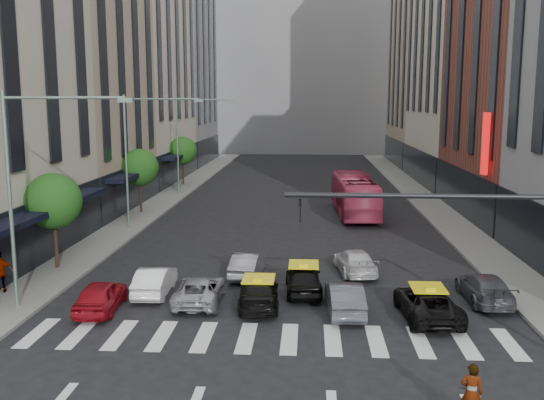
% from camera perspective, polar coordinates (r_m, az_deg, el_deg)
% --- Properties ---
extents(ground, '(160.00, 160.00, 0.00)m').
position_cam_1_polar(ground, '(21.69, -0.12, -14.39)').
color(ground, black).
rests_on(ground, ground).
extents(sidewalk_left, '(3.00, 96.00, 0.15)m').
position_cam_1_polar(sidewalk_left, '(52.16, -10.69, -0.40)').
color(sidewalk_left, slate).
rests_on(sidewalk_left, ground).
extents(sidewalk_right, '(3.00, 96.00, 0.15)m').
position_cam_1_polar(sidewalk_right, '(51.59, 14.92, -0.66)').
color(sidewalk_right, slate).
rests_on(sidewalk_right, ground).
extents(building_left_b, '(8.00, 16.00, 24.00)m').
position_cam_1_polar(building_left_b, '(51.30, -17.78, 12.53)').
color(building_left_b, tan).
rests_on(building_left_b, ground).
extents(building_left_c, '(8.00, 20.00, 36.00)m').
position_cam_1_polar(building_left_c, '(68.94, -12.41, 16.83)').
color(building_left_c, beige).
rests_on(building_left_c, ground).
extents(building_left_d, '(8.00, 18.00, 30.00)m').
position_cam_1_polar(building_left_d, '(87.00, -8.84, 13.33)').
color(building_left_d, gray).
rests_on(building_left_d, ground).
extents(building_right_b, '(8.00, 18.00, 26.00)m').
position_cam_1_polar(building_right_b, '(49.58, 22.68, 13.55)').
color(building_right_b, brown).
rests_on(building_right_b, ground).
extents(building_right_d, '(8.00, 18.00, 28.00)m').
position_cam_1_polar(building_right_d, '(86.43, 14.36, 12.52)').
color(building_right_d, tan).
rests_on(building_right_d, ground).
extents(building_far, '(30.00, 10.00, 36.00)m').
position_cam_1_polar(building_far, '(105.24, 2.92, 14.35)').
color(building_far, gray).
rests_on(building_far, ground).
extents(tree_near, '(2.88, 2.88, 4.95)m').
position_cam_1_polar(tree_near, '(32.95, -19.88, -0.10)').
color(tree_near, black).
rests_on(tree_near, sidewalk_left).
extents(tree_mid, '(2.88, 2.88, 4.95)m').
position_cam_1_polar(tree_mid, '(47.92, -12.33, 3.02)').
color(tree_mid, black).
rests_on(tree_mid, sidewalk_left).
extents(tree_far, '(2.88, 2.88, 4.95)m').
position_cam_1_polar(tree_far, '(63.39, -8.40, 4.61)').
color(tree_far, black).
rests_on(tree_far, sidewalk_left).
extents(streetlamp_near, '(5.38, 0.25, 9.00)m').
position_cam_1_polar(streetlamp_near, '(26.52, -21.76, 2.55)').
color(streetlamp_near, gray).
rests_on(streetlamp_near, sidewalk_left).
extents(streetlamp_mid, '(5.38, 0.25, 9.00)m').
position_cam_1_polar(streetlamp_mid, '(41.50, -12.35, 5.20)').
color(streetlamp_mid, gray).
rests_on(streetlamp_mid, sidewalk_left).
extents(streetlamp_far, '(5.38, 0.25, 9.00)m').
position_cam_1_polar(streetlamp_far, '(57.03, -7.96, 6.38)').
color(streetlamp_far, gray).
rests_on(streetlamp_far, sidewalk_left).
extents(traffic_signal, '(10.10, 0.20, 6.00)m').
position_cam_1_polar(traffic_signal, '(20.34, 21.90, -3.43)').
color(traffic_signal, black).
rests_on(traffic_signal, ground).
extents(liberty_sign, '(0.30, 0.70, 4.00)m').
position_cam_1_polar(liberty_sign, '(41.49, 19.45, 5.02)').
color(liberty_sign, red).
rests_on(liberty_sign, ground).
extents(car_red, '(1.74, 3.93, 1.31)m').
position_cam_1_polar(car_red, '(26.66, -15.81, -8.66)').
color(car_red, maroon).
rests_on(car_red, ground).
extents(car_white_front, '(1.45, 3.90, 1.27)m').
position_cam_1_polar(car_white_front, '(28.33, -10.96, -7.45)').
color(car_white_front, white).
rests_on(car_white_front, ground).
extents(car_silver, '(2.02, 4.23, 1.16)m').
position_cam_1_polar(car_silver, '(26.86, -6.83, -8.40)').
color(car_silver, '#ABABB1').
rests_on(car_silver, ground).
extents(taxi_left, '(1.97, 4.30, 1.22)m').
position_cam_1_polar(taxi_left, '(26.19, -1.25, -8.74)').
color(taxi_left, black).
rests_on(taxi_left, ground).
extents(taxi_center, '(1.81, 4.03, 1.34)m').
position_cam_1_polar(taxi_center, '(27.95, 2.99, -7.45)').
color(taxi_center, black).
rests_on(taxi_center, ground).
extents(car_grey_mid, '(1.57, 4.03, 1.31)m').
position_cam_1_polar(car_grey_mid, '(25.61, 6.87, -9.12)').
color(car_grey_mid, '#494B51').
rests_on(car_grey_mid, ground).
extents(taxi_right, '(2.40, 4.66, 1.26)m').
position_cam_1_polar(taxi_right, '(25.64, 14.40, -9.39)').
color(taxi_right, black).
rests_on(taxi_right, ground).
extents(car_grey_curb, '(1.81, 4.33, 1.25)m').
position_cam_1_polar(car_grey_curb, '(28.37, 19.37, -7.81)').
color(car_grey_curb, '#45474E').
rests_on(car_grey_curb, ground).
extents(car_row2_left, '(1.61, 3.88, 1.25)m').
position_cam_1_polar(car_row2_left, '(30.50, -2.32, -6.10)').
color(car_row2_left, gray).
rests_on(car_row2_left, ground).
extents(car_row2_right, '(2.26, 4.41, 1.22)m').
position_cam_1_polar(car_row2_right, '(31.39, 7.80, -5.75)').
color(car_row2_right, silver).
rests_on(car_row2_right, ground).
extents(bus, '(3.11, 11.26, 3.11)m').
position_cam_1_polar(bus, '(47.20, 7.76, 0.48)').
color(bus, '#C1385F').
rests_on(bus, ground).
extents(rider, '(0.67, 0.52, 1.62)m').
position_cam_1_polar(rider, '(17.39, 18.39, -14.75)').
color(rider, gray).
rests_on(rider, motorcycle).
extents(pedestrian_far, '(1.20, 0.84, 1.89)m').
position_cam_1_polar(pedestrian_far, '(30.09, -24.20, -6.21)').
color(pedestrian_far, gray).
rests_on(pedestrian_far, sidewalk_left).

